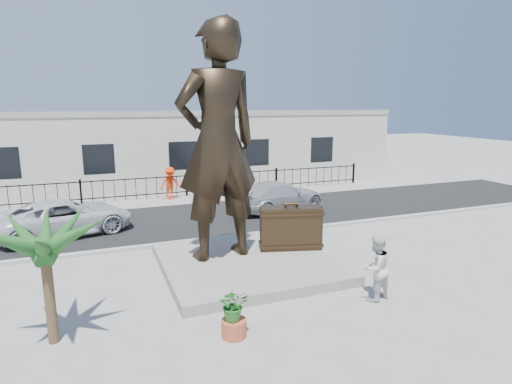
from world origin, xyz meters
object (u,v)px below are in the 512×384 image
at_px(tourist, 376,268).
at_px(statue, 218,143).
at_px(car_white, 65,217).
at_px(suitcase, 291,228).

bearing_deg(tourist, statue, -66.02).
bearing_deg(statue, car_white, -56.41).
height_order(suitcase, car_white, suitcase).
distance_m(suitcase, car_white, 9.01).
distance_m(statue, car_white, 7.78).
relative_size(suitcase, car_white, 0.40).
xyz_separation_m(statue, car_white, (-4.75, 5.26, -3.21)).
bearing_deg(car_white, tourist, -156.32).
bearing_deg(suitcase, tourist, -64.74).
relative_size(statue, suitcase, 3.58).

